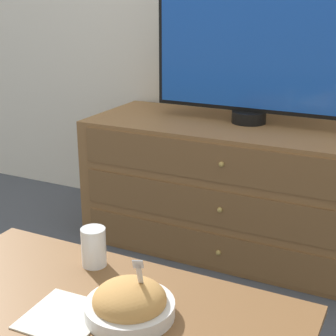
# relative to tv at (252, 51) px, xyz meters

# --- Properties ---
(ground_plane) EXTENTS (12.00, 12.00, 0.00)m
(ground_plane) POSITION_rel_tv_xyz_m (-0.04, 0.25, -0.96)
(ground_plane) COLOR #474C56
(dresser) EXTENTS (1.50, 0.59, 0.63)m
(dresser) POSITION_rel_tv_xyz_m (-0.00, -0.06, -0.65)
(dresser) COLOR olive
(dresser) RESTS_ON ground_plane
(tv) EXTENTS (0.95, 0.16, 0.64)m
(tv) POSITION_rel_tv_xyz_m (0.00, 0.00, 0.00)
(tv) COLOR black
(tv) RESTS_ON dresser
(coffee_table) EXTENTS (1.03, 0.47, 0.47)m
(coffee_table) POSITION_rel_tv_xyz_m (0.07, -1.39, -0.56)
(coffee_table) COLOR brown
(coffee_table) RESTS_ON ground_plane
(takeout_bowl) EXTENTS (0.22, 0.22, 0.18)m
(takeout_bowl) POSITION_rel_tv_xyz_m (0.16, -1.40, -0.46)
(takeout_bowl) COLOR silver
(takeout_bowl) RESTS_ON coffee_table
(drink_cup) EXTENTS (0.07, 0.07, 0.11)m
(drink_cup) POSITION_rel_tv_xyz_m (-0.06, -1.23, -0.44)
(drink_cup) COLOR beige
(drink_cup) RESTS_ON coffee_table
(napkin) EXTENTS (0.19, 0.19, 0.00)m
(napkin) POSITION_rel_tv_xyz_m (0.02, -1.48, -0.49)
(napkin) COLOR silver
(napkin) RESTS_ON coffee_table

